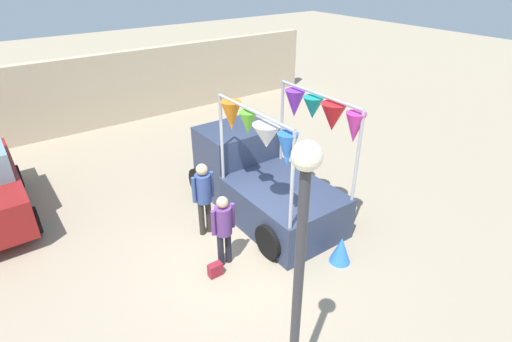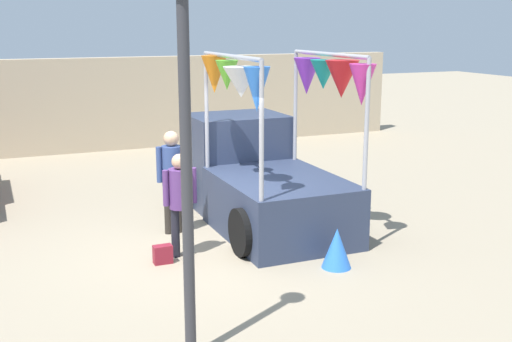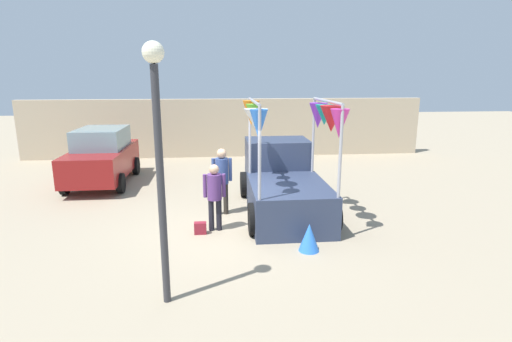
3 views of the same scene
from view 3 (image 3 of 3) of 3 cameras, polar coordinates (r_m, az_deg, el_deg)
The scene contains 9 objects.
ground_plane at distance 9.87m, azimuth -2.73°, elevation -7.97°, with size 60.00×60.00×0.00m, color gray.
vendor_truck at distance 10.84m, azimuth 3.87°, elevation -0.94°, with size 2.40×4.03×3.05m.
parked_car at distance 14.52m, azimuth -21.10°, elevation 1.99°, with size 1.88×4.00×1.88m.
person_customer at distance 9.41m, azimuth -5.95°, elevation -2.89°, with size 0.53×0.34×1.61m.
person_vendor at distance 10.47m, azimuth -4.89°, elevation -0.54°, with size 0.53×0.34×1.77m.
handbag at distance 9.49m, azimuth -7.96°, elevation -8.08°, with size 0.28×0.16×0.28m, color maroon.
street_lamp at distance 6.13m, azimuth -13.79°, elevation 4.15°, with size 0.32×0.32×4.09m.
brick_boundary_wall at distance 18.26m, azimuth -4.26°, elevation 6.17°, with size 18.00×0.36×2.60m, color tan.
folded_kite_bundle_azure at distance 8.56m, azimuth 7.60°, elevation -9.37°, with size 0.44×0.44×0.60m, color blue.
Camera 3 is at (-0.44, -9.18, 3.60)m, focal length 28.00 mm.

